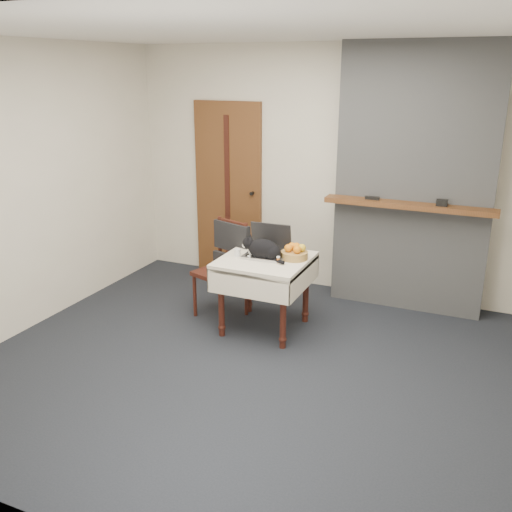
{
  "coord_description": "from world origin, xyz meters",
  "views": [
    {
      "loc": [
        1.71,
        -3.82,
        2.36
      ],
      "look_at": [
        -0.27,
        0.65,
        0.73
      ],
      "focal_mm": 40.0,
      "sensor_mm": 36.0,
      "label": 1
    }
  ],
  "objects_px": {
    "pill_bottle": "(278,260)",
    "door": "(228,190)",
    "cat": "(264,250)",
    "fruit_basket": "(295,253)",
    "side_table": "(265,270)",
    "laptop": "(268,248)",
    "chair": "(227,255)",
    "cream_jar": "(237,253)"
  },
  "relations": [
    {
      "from": "chair",
      "to": "pill_bottle",
      "type": "bearing_deg",
      "value": -4.84
    },
    {
      "from": "laptop",
      "to": "cream_jar",
      "type": "distance_m",
      "value": 0.28
    },
    {
      "from": "cat",
      "to": "fruit_basket",
      "type": "bearing_deg",
      "value": 24.62
    },
    {
      "from": "door",
      "to": "cat",
      "type": "height_order",
      "value": "door"
    },
    {
      "from": "door",
      "to": "cream_jar",
      "type": "relative_size",
      "value": 28.81
    },
    {
      "from": "cream_jar",
      "to": "side_table",
      "type": "bearing_deg",
      "value": 11.16
    },
    {
      "from": "laptop",
      "to": "cream_jar",
      "type": "height_order",
      "value": "laptop"
    },
    {
      "from": "side_table",
      "to": "laptop",
      "type": "bearing_deg",
      "value": 96.67
    },
    {
      "from": "door",
      "to": "chair",
      "type": "relative_size",
      "value": 2.11
    },
    {
      "from": "side_table",
      "to": "fruit_basket",
      "type": "bearing_deg",
      "value": 21.04
    },
    {
      "from": "side_table",
      "to": "pill_bottle",
      "type": "relative_size",
      "value": 11.89
    },
    {
      "from": "side_table",
      "to": "pill_bottle",
      "type": "bearing_deg",
      "value": -27.69
    },
    {
      "from": "laptop",
      "to": "fruit_basket",
      "type": "relative_size",
      "value": 1.65
    },
    {
      "from": "side_table",
      "to": "cat",
      "type": "xyz_separation_m",
      "value": [
        0.0,
        -0.03,
        0.2
      ]
    },
    {
      "from": "laptop",
      "to": "chair",
      "type": "xyz_separation_m",
      "value": [
        -0.47,
        0.1,
        -0.17
      ]
    },
    {
      "from": "side_table",
      "to": "laptop",
      "type": "xyz_separation_m",
      "value": [
        -0.01,
        0.09,
        0.18
      ]
    },
    {
      "from": "fruit_basket",
      "to": "pill_bottle",
      "type": "bearing_deg",
      "value": -115.36
    },
    {
      "from": "cream_jar",
      "to": "fruit_basket",
      "type": "height_order",
      "value": "fruit_basket"
    },
    {
      "from": "fruit_basket",
      "to": "chair",
      "type": "distance_m",
      "value": 0.76
    },
    {
      "from": "side_table",
      "to": "cream_jar",
      "type": "height_order",
      "value": "cream_jar"
    },
    {
      "from": "door",
      "to": "fruit_basket",
      "type": "height_order",
      "value": "door"
    },
    {
      "from": "pill_bottle",
      "to": "chair",
      "type": "distance_m",
      "value": 0.72
    },
    {
      "from": "side_table",
      "to": "fruit_basket",
      "type": "xyz_separation_m",
      "value": [
        0.25,
        0.1,
        0.17
      ]
    },
    {
      "from": "door",
      "to": "fruit_basket",
      "type": "xyz_separation_m",
      "value": [
        1.25,
        -1.17,
        -0.24
      ]
    },
    {
      "from": "cream_jar",
      "to": "fruit_basket",
      "type": "bearing_deg",
      "value": 16.19
    },
    {
      "from": "pill_bottle",
      "to": "chair",
      "type": "relative_size",
      "value": 0.07
    },
    {
      "from": "door",
      "to": "laptop",
      "type": "height_order",
      "value": "door"
    },
    {
      "from": "laptop",
      "to": "cat",
      "type": "relative_size",
      "value": 0.92
    },
    {
      "from": "pill_bottle",
      "to": "door",
      "type": "bearing_deg",
      "value": 130.62
    },
    {
      "from": "cat",
      "to": "door",
      "type": "bearing_deg",
      "value": 125.4
    },
    {
      "from": "cream_jar",
      "to": "fruit_basket",
      "type": "xyz_separation_m",
      "value": [
        0.5,
        0.15,
        0.02
      ]
    },
    {
      "from": "side_table",
      "to": "cat",
      "type": "relative_size",
      "value": 1.77
    },
    {
      "from": "laptop",
      "to": "chair",
      "type": "distance_m",
      "value": 0.51
    },
    {
      "from": "cream_jar",
      "to": "chair",
      "type": "distance_m",
      "value": 0.36
    },
    {
      "from": "side_table",
      "to": "fruit_basket",
      "type": "height_order",
      "value": "fruit_basket"
    },
    {
      "from": "cream_jar",
      "to": "cat",
      "type": "bearing_deg",
      "value": 4.75
    },
    {
      "from": "cat",
      "to": "fruit_basket",
      "type": "distance_m",
      "value": 0.28
    },
    {
      "from": "side_table",
      "to": "chair",
      "type": "relative_size",
      "value": 0.82
    },
    {
      "from": "pill_bottle",
      "to": "cream_jar",
      "type": "bearing_deg",
      "value": 175.08
    },
    {
      "from": "cream_jar",
      "to": "chair",
      "type": "relative_size",
      "value": 0.07
    },
    {
      "from": "laptop",
      "to": "cat",
      "type": "xyz_separation_m",
      "value": [
        0.01,
        -0.12,
        0.02
      ]
    },
    {
      "from": "pill_bottle",
      "to": "fruit_basket",
      "type": "bearing_deg",
      "value": 64.64
    }
  ]
}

